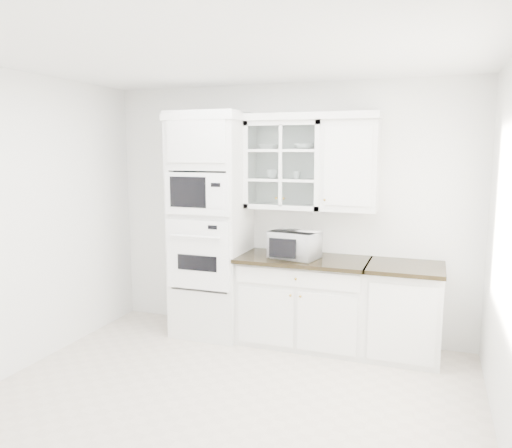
% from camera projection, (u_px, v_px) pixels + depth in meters
% --- Properties ---
extents(ground, '(4.00, 3.50, 0.01)m').
position_uv_depth(ground, '(223.00, 403.00, 3.98)').
color(ground, beige).
rests_on(ground, ground).
extents(room_shell, '(4.00, 3.50, 2.70)m').
position_uv_depth(room_shell, '(242.00, 178.00, 4.12)').
color(room_shell, white).
rests_on(room_shell, ground).
extents(oven_column, '(0.76, 0.68, 2.40)m').
position_uv_depth(oven_column, '(211.00, 225.00, 5.37)').
color(oven_column, silver).
rests_on(oven_column, ground).
extents(base_cabinet_run, '(1.32, 0.67, 0.92)m').
position_uv_depth(base_cabinet_run, '(303.00, 300.00, 5.17)').
color(base_cabinet_run, silver).
rests_on(base_cabinet_run, ground).
extents(extra_base_cabinet, '(0.72, 0.67, 0.92)m').
position_uv_depth(extra_base_cabinet, '(404.00, 311.00, 4.83)').
color(extra_base_cabinet, silver).
rests_on(extra_base_cabinet, ground).
extents(upper_cabinet_glass, '(0.80, 0.33, 0.90)m').
position_uv_depth(upper_cabinet_glass, '(285.00, 165.00, 5.17)').
color(upper_cabinet_glass, silver).
rests_on(upper_cabinet_glass, room_shell).
extents(upper_cabinet_solid, '(0.55, 0.33, 0.90)m').
position_uv_depth(upper_cabinet_solid, '(350.00, 166.00, 4.95)').
color(upper_cabinet_solid, silver).
rests_on(upper_cabinet_solid, room_shell).
extents(crown_molding, '(2.14, 0.38, 0.07)m').
position_uv_depth(crown_molding, '(275.00, 118.00, 5.11)').
color(crown_molding, white).
rests_on(crown_molding, room_shell).
extents(countertop_microwave, '(0.54, 0.48, 0.27)m').
position_uv_depth(countertop_microwave, '(295.00, 244.00, 5.06)').
color(countertop_microwave, white).
rests_on(countertop_microwave, base_cabinet_run).
extents(bowl_a, '(0.25, 0.25, 0.05)m').
position_uv_depth(bowl_a, '(270.00, 147.00, 5.22)').
color(bowl_a, white).
rests_on(bowl_a, upper_cabinet_glass).
extents(bowl_b, '(0.22, 0.22, 0.06)m').
position_uv_depth(bowl_b, '(304.00, 147.00, 5.09)').
color(bowl_b, white).
rests_on(bowl_b, upper_cabinet_glass).
extents(cup_a, '(0.15, 0.15, 0.10)m').
position_uv_depth(cup_a, '(273.00, 174.00, 5.23)').
color(cup_a, white).
rests_on(cup_a, upper_cabinet_glass).
extents(cup_b, '(0.11, 0.11, 0.09)m').
position_uv_depth(cup_b, '(297.00, 175.00, 5.14)').
color(cup_b, white).
rests_on(cup_b, upper_cabinet_glass).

